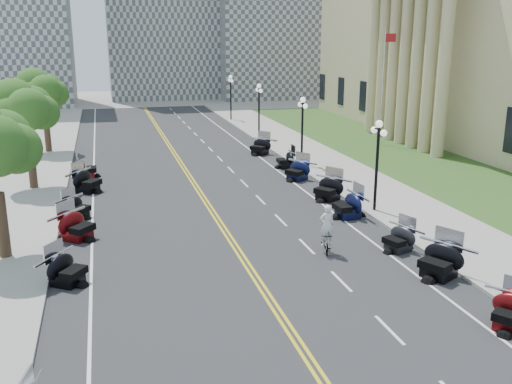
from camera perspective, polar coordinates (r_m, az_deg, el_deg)
ground at (r=25.69m, az=-1.66°, el=-6.14°), size 160.00×160.00×0.00m
road at (r=35.00m, az=-5.48°, el=-0.28°), size 16.00×90.00×0.01m
centerline_yellow_a at (r=34.98m, az=-5.68°, el=-0.28°), size 0.12×90.00×0.00m
centerline_yellow_b at (r=35.02m, az=-5.29°, el=-0.25°), size 0.12×90.00×0.00m
edge_line_north at (r=36.55m, az=4.45°, el=0.44°), size 0.12×90.00×0.00m
edge_line_south at (r=34.58m, az=-15.99°, el=-1.00°), size 0.12×90.00×0.00m
lane_dash_4 at (r=19.93m, az=13.20°, el=-13.26°), size 0.12×2.00×0.00m
lane_dash_5 at (r=23.14m, az=8.52°, el=-8.81°), size 0.12×2.00×0.00m
lane_dash_6 at (r=26.56m, az=5.09°, el=-5.43°), size 0.12×2.00×0.00m
lane_dash_7 at (r=30.12m, az=2.49°, el=-2.82°), size 0.12×2.00×0.00m
lane_dash_8 at (r=33.78m, az=0.45°, el=-0.77°), size 0.12×2.00×0.00m
lane_dash_9 at (r=37.51m, az=-1.18°, el=0.88°), size 0.12×2.00×0.00m
lane_dash_10 at (r=41.30m, az=-2.52°, el=2.23°), size 0.12×2.00×0.00m
lane_dash_11 at (r=45.11m, az=-3.64°, el=3.35°), size 0.12×2.00×0.00m
lane_dash_12 at (r=48.96m, az=-4.58°, el=4.29°), size 0.12×2.00×0.00m
lane_dash_13 at (r=52.83m, az=-5.38°, el=5.10°), size 0.12×2.00×0.00m
lane_dash_14 at (r=56.72m, az=-6.08°, el=5.79°), size 0.12×2.00×0.00m
lane_dash_15 at (r=60.62m, az=-6.69°, el=6.40°), size 0.12×2.00×0.00m
lane_dash_16 at (r=64.54m, az=-7.23°, el=6.93°), size 0.12×2.00×0.00m
lane_dash_17 at (r=68.46m, az=-7.70°, el=7.40°), size 0.12×2.00×0.00m
lane_dash_18 at (r=72.40m, az=-8.13°, el=7.81°), size 0.12×2.00×0.00m
lane_dash_19 at (r=76.34m, az=-8.51°, el=8.19°), size 0.12×2.00×0.00m
sidewalk_north at (r=38.07m, az=10.28°, el=0.94°), size 5.00×90.00×0.15m
sidewalk_south at (r=34.91m, az=-22.73°, el=-1.36°), size 5.00×90.00×0.15m
lawn at (r=48.15m, az=13.81°, el=3.75°), size 9.00×60.00×0.10m
distant_block_c at (r=92.45m, az=2.32°, el=16.41°), size 20.00×14.00×22.00m
street_lamp_2 at (r=31.44m, az=11.98°, el=2.53°), size 0.50×1.20×4.90m
street_lamp_3 at (r=42.26m, az=4.64°, el=6.08°), size 0.50×1.20×4.90m
street_lamp_4 at (r=53.59m, az=0.30°, el=8.11°), size 0.50×1.20×4.90m
street_lamp_5 at (r=65.16m, az=-2.54°, el=9.41°), size 0.50×1.20×4.90m
flagpole at (r=51.18m, az=12.51°, el=10.11°), size 1.10×0.20×10.00m
tree_3 at (r=37.82m, az=-21.98°, el=7.20°), size 4.80×4.80×9.20m
tree_4 at (r=49.68m, az=-20.48°, el=9.07°), size 4.80×4.80×9.20m
motorcycle_n_4 at (r=24.12m, az=17.89°, el=-6.42°), size 3.00×3.00×1.55m
motorcycle_n_5 at (r=26.52m, az=14.07°, el=-4.44°), size 2.31×2.31×1.27m
motorcycle_n_6 at (r=30.71m, az=9.18°, el=-1.22°), size 2.26×2.26×1.49m
motorcycle_n_7 at (r=33.83m, az=7.22°, el=0.44°), size 3.01×3.01×1.52m
motorcycle_n_8 at (r=38.33m, az=4.15°, el=2.26°), size 2.88×2.88×1.46m
motorcycle_n_9 at (r=41.81m, az=3.02°, el=3.32°), size 2.02×2.02×1.36m
motorcycle_n_10 at (r=46.50m, az=0.40°, el=4.67°), size 3.01×3.01×1.49m
motorcycle_s_5 at (r=23.57m, az=-18.40°, el=-7.23°), size 2.72×2.72×1.37m
motorcycle_s_6 at (r=28.41m, az=-17.50°, el=-3.12°), size 3.03×3.03×1.50m
motorcycle_s_7 at (r=31.78m, az=-17.50°, el=-1.38°), size 2.57×2.57×1.28m
motorcycle_s_8 at (r=36.75m, az=-16.55°, el=1.15°), size 3.09×3.09×1.56m
motorcycle_s_9 at (r=40.61m, az=-16.59°, el=2.37°), size 2.03×2.03×1.42m
bicycle at (r=25.76m, az=7.03°, el=-5.04°), size 0.92×1.69×0.98m
cyclist_rider at (r=25.29m, az=7.13°, el=-1.98°), size 0.69×0.45×1.90m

